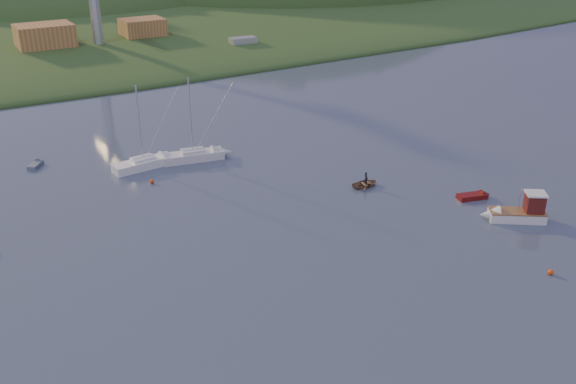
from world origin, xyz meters
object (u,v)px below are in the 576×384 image
sailboat_far (193,155)px  grey_dinghy (37,163)px  sailboat_near (143,163)px  canoe (366,184)px  fishing_boat (513,212)px  red_tender (478,196)px

sailboat_far → grey_dinghy: sailboat_far is taller
sailboat_far → sailboat_near: bearing=-175.9°
sailboat_far → canoe: bearing=-41.5°
fishing_boat → red_tender: fishing_boat is taller
sailboat_near → canoe: size_ratio=3.16×
sailboat_near → canoe: bearing=-48.6°
sailboat_far → grey_dinghy: 19.14m
grey_dinghy → sailboat_far: bearing=-79.9°
fishing_boat → canoe: size_ratio=1.98×
grey_dinghy → canoe: bearing=-94.0°
sailboat_near → red_tender: (28.53, -27.36, -0.41)m
sailboat_far → red_tender: 34.71m
sailboat_near → canoe: 27.13m
fishing_boat → grey_dinghy: (-38.39, 40.75, -0.69)m
canoe → red_tender: red_tender is taller
canoe → fishing_boat: bearing=-151.8°
red_tender → grey_dinghy: 52.79m
red_tender → canoe: bearing=149.7°
fishing_boat → red_tender: 5.81m
red_tender → sailboat_far: bearing=145.2°
sailboat_near → red_tender: sailboat_near is taller
canoe → sailboat_near: bearing=47.6°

